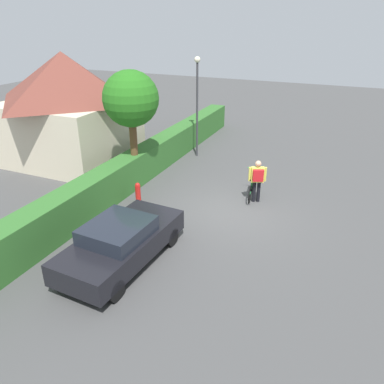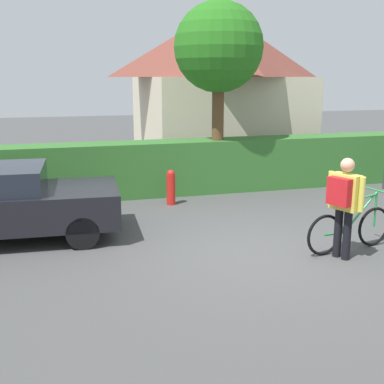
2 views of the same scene
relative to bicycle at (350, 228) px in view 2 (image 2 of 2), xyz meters
name	(u,v)px [view 2 (image 2 of 2)]	position (x,y,z in m)	size (l,w,h in m)	color
ground_plane	(257,252)	(-1.53, 0.34, -0.39)	(60.00, 60.00, 0.00)	#474747
hedge_row	(187,167)	(-1.53, 4.85, 0.27)	(21.84, 0.90, 1.32)	#326A2B
house_distant	(218,86)	(0.73, 9.17, 2.17)	(5.26, 5.42, 5.01)	beige
bicycle	(350,228)	(0.00, 0.00, 0.00)	(1.76, 0.51, 1.01)	black
person_rider	(344,199)	(-0.35, -0.28, 0.61)	(0.48, 0.62, 1.64)	black
tree_kerbside	(219,49)	(-0.77, 4.73, 3.12)	(2.16, 2.16, 4.64)	brown
fire_hydrant	(171,187)	(-2.20, 3.76, 0.02)	(0.20, 0.20, 0.81)	red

